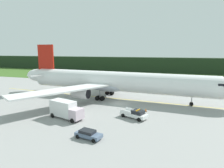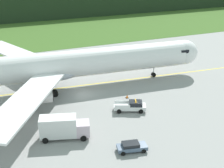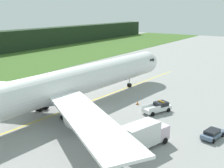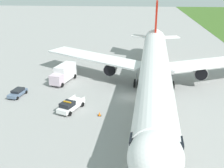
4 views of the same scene
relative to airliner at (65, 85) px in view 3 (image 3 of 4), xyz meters
name	(u,v)px [view 3 (image 3 of 4)]	position (x,y,z in m)	size (l,w,h in m)	color
ground	(96,111)	(2.83, -4.57, -4.76)	(320.00, 320.00, 0.00)	gray
taxiway_centerline_main	(69,109)	(0.69, -0.05, -4.76)	(81.71, 0.30, 0.01)	yellow
airliner	(65,85)	(0.00, 0.00, 0.00)	(61.21, 49.49, 15.09)	white
ops_pickup_truck	(158,107)	(8.50, -14.26, -3.86)	(5.88, 3.97, 1.94)	white
catering_truck	(144,134)	(-4.59, -18.38, -2.90)	(7.67, 4.36, 3.68)	silver
staff_car	(212,134)	(3.39, -25.22, -4.06)	(4.45, 2.61, 1.30)	slate
apron_cone	(138,103)	(10.04, -9.26, -4.42)	(0.56, 0.56, 0.71)	black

